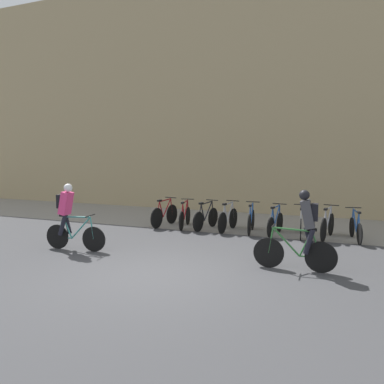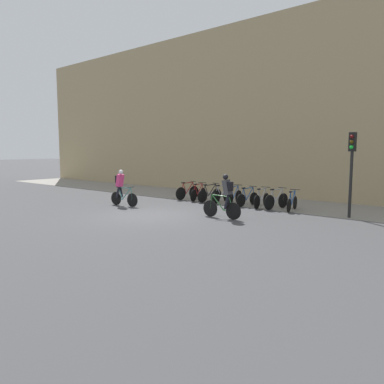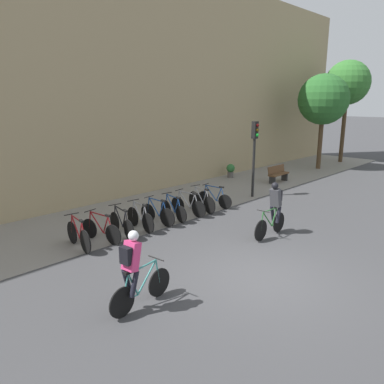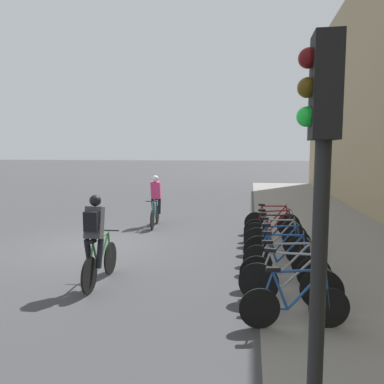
# 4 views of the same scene
# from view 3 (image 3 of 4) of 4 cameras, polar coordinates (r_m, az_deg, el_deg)

# --- Properties ---
(ground) EXTENTS (200.00, 200.00, 0.00)m
(ground) POSITION_cam_3_polar(r_m,az_deg,el_deg) (9.79, 10.20, -12.69)
(ground) COLOR #3D3D3F
(kerb_strip) EXTENTS (44.00, 4.50, 0.01)m
(kerb_strip) POSITION_cam_3_polar(r_m,az_deg,el_deg) (14.34, -12.79, -4.12)
(kerb_strip) COLOR gray
(kerb_strip) RESTS_ON ground
(building_facade) EXTENTS (44.00, 0.60, 10.41)m
(building_facade) POSITION_cam_3_polar(r_m,az_deg,el_deg) (15.91, -19.12, 16.22)
(building_facade) COLOR tan
(building_facade) RESTS_ON ground
(cyclist_pink) EXTENTS (1.75, 0.48, 1.77)m
(cyclist_pink) POSITION_cam_3_polar(r_m,az_deg,el_deg) (7.99, -8.79, -11.44)
(cyclist_pink) COLOR black
(cyclist_pink) RESTS_ON ground
(cyclist_grey) EXTENTS (1.80, 0.46, 1.78)m
(cyclist_grey) POSITION_cam_3_polar(r_m,az_deg,el_deg) (12.47, 12.37, -2.29)
(cyclist_grey) COLOR black
(cyclist_grey) RESTS_ON ground
(parked_bike_0) EXTENTS (0.46, 1.70, 0.99)m
(parked_bike_0) POSITION_cam_3_polar(r_m,az_deg,el_deg) (11.74, -16.92, -6.33)
(parked_bike_0) COLOR black
(parked_bike_0) RESTS_ON ground
(parked_bike_1) EXTENTS (0.47, 1.69, 0.96)m
(parked_bike_1) POSITION_cam_3_polar(r_m,az_deg,el_deg) (12.11, -13.69, -5.58)
(parked_bike_1) COLOR black
(parked_bike_1) RESTS_ON ground
(parked_bike_2) EXTENTS (0.46, 1.69, 0.97)m
(parked_bike_2) POSITION_cam_3_polar(r_m,az_deg,el_deg) (12.51, -10.70, -4.77)
(parked_bike_2) COLOR black
(parked_bike_2) RESTS_ON ground
(parked_bike_3) EXTENTS (0.46, 1.65, 0.98)m
(parked_bike_3) POSITION_cam_3_polar(r_m,az_deg,el_deg) (12.95, -7.90, -3.98)
(parked_bike_3) COLOR black
(parked_bike_3) RESTS_ON ground
(parked_bike_4) EXTENTS (0.46, 1.63, 0.97)m
(parked_bike_4) POSITION_cam_3_polar(r_m,az_deg,el_deg) (13.42, -5.28, -3.29)
(parked_bike_4) COLOR black
(parked_bike_4) RESTS_ON ground
(parked_bike_5) EXTENTS (0.46, 1.61, 0.95)m
(parked_bike_5) POSITION_cam_3_polar(r_m,az_deg,el_deg) (13.92, -2.86, -2.68)
(parked_bike_5) COLOR black
(parked_bike_5) RESTS_ON ground
(parked_bike_6) EXTENTS (0.46, 1.70, 0.96)m
(parked_bike_6) POSITION_cam_3_polar(r_m,az_deg,el_deg) (14.44, -0.60, -2.03)
(parked_bike_6) COLOR black
(parked_bike_6) RESTS_ON ground
(parked_bike_7) EXTENTS (0.48, 1.70, 0.98)m
(parked_bike_7) POSITION_cam_3_polar(r_m,az_deg,el_deg) (14.98, 1.48, -1.38)
(parked_bike_7) COLOR black
(parked_bike_7) RESTS_ON ground
(parked_bike_8) EXTENTS (0.46, 1.62, 0.94)m
(parked_bike_8) POSITION_cam_3_polar(r_m,az_deg,el_deg) (15.55, 3.43, -0.95)
(parked_bike_8) COLOR black
(parked_bike_8) RESTS_ON ground
(traffic_light_pole) EXTENTS (0.26, 0.30, 3.43)m
(traffic_light_pole) POSITION_cam_3_polar(r_m,az_deg,el_deg) (17.08, 9.51, 7.07)
(traffic_light_pole) COLOR black
(traffic_light_pole) RESTS_ON ground
(bench) EXTENTS (1.56, 0.44, 0.89)m
(bench) POSITION_cam_3_polar(r_m,az_deg,el_deg) (20.82, 12.97, 2.74)
(bench) COLOR brown
(bench) RESTS_ON ground
(street_tree_0) EXTENTS (3.14, 3.14, 5.97)m
(street_tree_0) POSITION_cam_3_polar(r_m,az_deg,el_deg) (25.45, 19.41, 13.13)
(street_tree_0) COLOR #4C3823
(street_tree_0) RESTS_ON ground
(street_tree_1) EXTENTS (3.03, 3.03, 7.04)m
(street_tree_1) POSITION_cam_3_polar(r_m,az_deg,el_deg) (28.98, 22.62, 15.06)
(street_tree_1) COLOR #4C3823
(street_tree_1) RESTS_ON ground
(potted_plant) EXTENTS (0.48, 0.48, 0.78)m
(potted_plant) POSITION_cam_3_polar(r_m,az_deg,el_deg) (21.67, 5.90, 3.36)
(potted_plant) COLOR #56514C
(potted_plant) RESTS_ON ground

